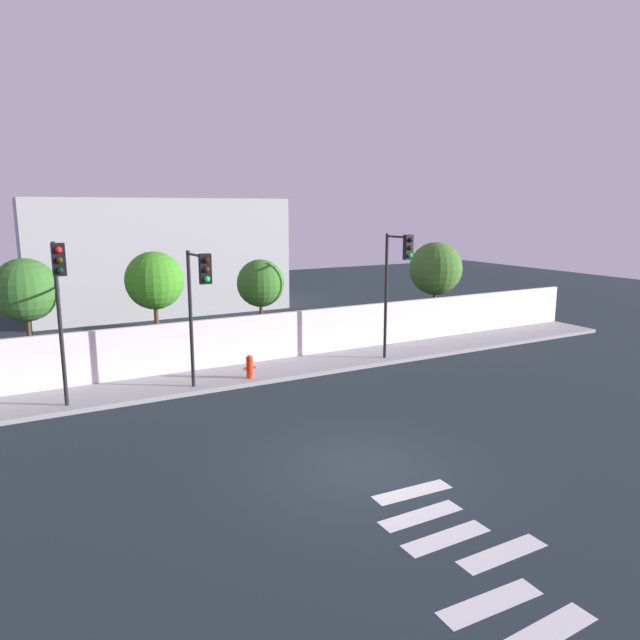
{
  "coord_description": "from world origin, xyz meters",
  "views": [
    {
      "loc": [
        -7.0,
        -10.59,
        5.95
      ],
      "look_at": [
        2.44,
        6.5,
        2.16
      ],
      "focal_mm": 32.55,
      "sensor_mm": 36.0,
      "label": 1
    }
  ],
  "objects": [
    {
      "name": "traffic_light_right",
      "position": [
        -1.73,
        6.71,
        3.44
      ],
      "size": [
        0.35,
        1.79,
        4.47
      ],
      "color": "black",
      "rests_on": "sidewalk"
    },
    {
      "name": "crosswalk_marking",
      "position": [
        -0.27,
        -3.67,
        0.0
      ],
      "size": [
        2.96,
        4.77,
        0.01
      ],
      "color": "silver",
      "rests_on": "ground"
    },
    {
      "name": "roadside_tree_midleft",
      "position": [
        -2.17,
        10.55,
        3.35
      ],
      "size": [
        2.1,
        2.1,
        4.41
      ],
      "color": "brown",
      "rests_on": "ground"
    },
    {
      "name": "low_building_distant",
      "position": [
        0.98,
        23.49,
        3.23
      ],
      "size": [
        14.15,
        6.0,
        6.46
      ],
      "primitive_type": "cube",
      "color": "#ADADAD",
      "rests_on": "ground"
    },
    {
      "name": "roadside_tree_leftmost",
      "position": [
        -6.36,
        10.55,
        3.28
      ],
      "size": [
        2.09,
        2.09,
        4.34
      ],
      "color": "brown",
      "rests_on": "ground"
    },
    {
      "name": "traffic_light_left",
      "position": [
        -5.61,
        7.11,
        3.67
      ],
      "size": [
        0.35,
        1.07,
        4.86
      ],
      "color": "black",
      "rests_on": "sidewalk"
    },
    {
      "name": "ground_plane",
      "position": [
        0.0,
        0.0,
        0.0
      ],
      "size": [
        80.0,
        80.0,
        0.0
      ],
      "primitive_type": "plane",
      "color": "#1E282C"
    },
    {
      "name": "traffic_light_center",
      "position": [
        5.97,
        6.9,
        3.68
      ],
      "size": [
        0.35,
        1.47,
        4.84
      ],
      "color": "black",
      "rests_on": "sidewalk"
    },
    {
      "name": "fire_hydrant",
      "position": [
        0.23,
        7.54,
        0.58
      ],
      "size": [
        0.44,
        0.26,
        0.81
      ],
      "color": "red",
      "rests_on": "sidewalk"
    },
    {
      "name": "roadside_tree_rightmost",
      "position": [
        10.88,
        10.55,
        3.13
      ],
      "size": [
        2.48,
        2.48,
        4.38
      ],
      "color": "brown",
      "rests_on": "ground"
    },
    {
      "name": "perimeter_wall",
      "position": [
        0.0,
        9.49,
        1.05
      ],
      "size": [
        36.0,
        0.18,
        1.8
      ],
      "primitive_type": "cube",
      "color": "silver",
      "rests_on": "sidewalk"
    },
    {
      "name": "roadside_tree_midright",
      "position": [
        1.98,
        10.55,
        2.99
      ],
      "size": [
        1.89,
        1.89,
        3.95
      ],
      "color": "brown",
      "rests_on": "ground"
    },
    {
      "name": "sidewalk",
      "position": [
        0.0,
        8.2,
        0.07
      ],
      "size": [
        36.0,
        2.4,
        0.15
      ],
      "primitive_type": "cube",
      "color": "#989898",
      "rests_on": "ground"
    }
  ]
}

